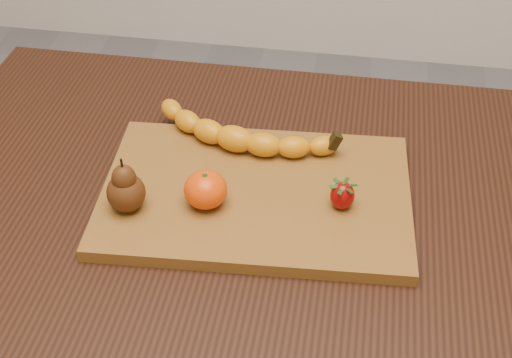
% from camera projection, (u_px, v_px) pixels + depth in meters
% --- Properties ---
extents(table, '(1.00, 0.70, 0.76)m').
position_uv_depth(table, '(232.00, 234.00, 1.14)').
color(table, black).
rests_on(table, ground).
extents(cutting_board, '(0.47, 0.33, 0.02)m').
position_uv_depth(cutting_board, '(256.00, 195.00, 1.05)').
color(cutting_board, brown).
rests_on(cutting_board, table).
extents(banana, '(0.27, 0.12, 0.04)m').
position_uv_depth(banana, '(235.00, 139.00, 1.10)').
color(banana, orange).
rests_on(banana, cutting_board).
extents(pear, '(0.06, 0.06, 0.09)m').
position_uv_depth(pear, '(125.00, 184.00, 0.99)').
color(pear, '#49250B').
rests_on(pear, cutting_board).
extents(mandarin, '(0.08, 0.08, 0.05)m').
position_uv_depth(mandarin, '(206.00, 190.00, 1.00)').
color(mandarin, '#E64102').
rests_on(mandarin, cutting_board).
extents(strawberry, '(0.04, 0.04, 0.04)m').
position_uv_depth(strawberry, '(342.00, 195.00, 1.00)').
color(strawberry, '#8A0304').
rests_on(strawberry, cutting_board).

